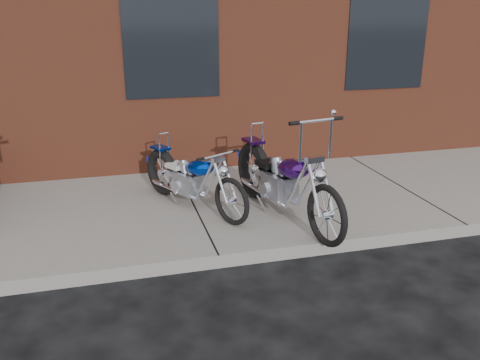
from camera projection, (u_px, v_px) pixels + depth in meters
name	position (u px, v px, depth m)	size (l,w,h in m)	color
ground	(219.00, 268.00, 5.28)	(120.00, 120.00, 0.00)	black
sidewalk	(194.00, 210.00, 6.63)	(22.00, 3.00, 0.15)	slate
chopper_purple	(283.00, 183.00, 6.08)	(0.71, 2.34, 1.33)	black
chopper_blue	(192.00, 180.00, 6.39)	(1.02, 1.81, 0.87)	black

